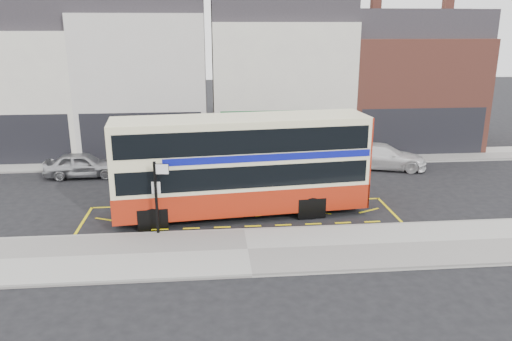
{
  "coord_description": "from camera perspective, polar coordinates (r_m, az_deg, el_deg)",
  "views": [
    {
      "loc": [
        -1.33,
        -19.64,
        8.37
      ],
      "look_at": [
        0.73,
        2.0,
        1.99
      ],
      "focal_mm": 35.0,
      "sensor_mm": 36.0,
      "label": 1
    }
  ],
  "objects": [
    {
      "name": "road_markings",
      "position": [
        22.87,
        -1.73,
        -5.1
      ],
      "size": [
        14.0,
        3.4,
        0.01
      ],
      "primitive_type": null,
      "color": "yellow",
      "rests_on": "ground"
    },
    {
      "name": "terrace_left",
      "position": [
        35.01,
        -12.49,
        10.99
      ],
      "size": [
        8.0,
        8.01,
        11.8
      ],
      "color": "silver",
      "rests_on": "ground"
    },
    {
      "name": "street_tree_right",
      "position": [
        33.45,
        12.19,
        6.9
      ],
      "size": [
        2.1,
        2.1,
        4.53
      ],
      "color": "black",
      "rests_on": "ground"
    },
    {
      "name": "kerb",
      "position": [
        21.02,
        -1.37,
        -6.89
      ],
      "size": [
        40.0,
        0.15,
        0.15
      ],
      "primitive_type": "cube",
      "color": "gray",
      "rests_on": "ground"
    },
    {
      "name": "terrace_far_left",
      "position": [
        36.88,
        -25.03,
        9.34
      ],
      "size": [
        8.0,
        8.01,
        10.8
      ],
      "color": "beige",
      "rests_on": "ground"
    },
    {
      "name": "ground",
      "position": [
        21.39,
        -1.45,
        -6.68
      ],
      "size": [
        120.0,
        120.0,
        0.0
      ],
      "primitive_type": "plane",
      "color": "black",
      "rests_on": "ground"
    },
    {
      "name": "double_decker_bus",
      "position": [
        22.27,
        -1.6,
        0.72
      ],
      "size": [
        11.47,
        3.69,
        4.5
      ],
      "rotation": [
        0.0,
        0.0,
        0.1
      ],
      "color": "beige",
      "rests_on": "ground"
    },
    {
      "name": "terrace_green_shop",
      "position": [
        35.12,
        2.54,
        10.96
      ],
      "size": [
        9.0,
        8.01,
        11.3
      ],
      "color": "beige",
      "rests_on": "ground"
    },
    {
      "name": "terrace_right",
      "position": [
        37.48,
        16.5,
        9.89
      ],
      "size": [
        9.0,
        8.01,
        10.3
      ],
      "color": "brown",
      "rests_on": "ground"
    },
    {
      "name": "pavement",
      "position": [
        19.27,
        -0.96,
        -9.14
      ],
      "size": [
        40.0,
        4.0,
        0.15
      ],
      "primitive_type": "cube",
      "color": "#A19F98",
      "rests_on": "ground"
    },
    {
      "name": "far_pavement",
      "position": [
        31.77,
        -2.85,
        1.21
      ],
      "size": [
        50.0,
        3.0,
        0.15
      ],
      "primitive_type": "cube",
      "color": "#A19F98",
      "rests_on": "ground"
    },
    {
      "name": "car_white",
      "position": [
        30.97,
        14.26,
        1.59
      ],
      "size": [
        5.47,
        3.37,
        1.48
      ],
      "primitive_type": "imported",
      "rotation": [
        0.0,
        0.0,
        1.3
      ],
      "color": "white",
      "rests_on": "ground"
    },
    {
      "name": "bus_stop_post",
      "position": [
        20.39,
        -11.2,
        -2.27
      ],
      "size": [
        0.74,
        0.18,
        3.02
      ],
      "rotation": [
        0.0,
        0.0,
        -0.12
      ],
      "color": "black",
      "rests_on": "pavement"
    },
    {
      "name": "car_silver",
      "position": [
        29.97,
        -19.21,
        0.62
      ],
      "size": [
        4.21,
        1.78,
        1.42
      ],
      "primitive_type": "imported",
      "rotation": [
        0.0,
        0.0,
        1.6
      ],
      "color": "#A3A3A7",
      "rests_on": "ground"
    },
    {
      "name": "car_grey",
      "position": [
        30.39,
        -7.75,
        1.49
      ],
      "size": [
        4.15,
        2.32,
        1.29
      ],
      "primitive_type": "imported",
      "rotation": [
        0.0,
        0.0,
        1.32
      ],
      "color": "#3E4146",
      "rests_on": "ground"
    }
  ]
}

